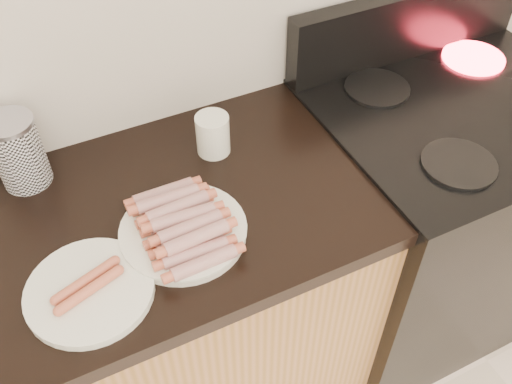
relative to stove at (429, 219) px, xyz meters
name	(u,v)px	position (x,y,z in m)	size (l,w,h in m)	color
stove	(429,219)	(0.00, 0.00, 0.00)	(0.76, 0.65, 0.91)	black
stove_panel	(409,24)	(0.00, 0.28, 0.55)	(0.76, 0.06, 0.20)	black
burner_near_left	(459,164)	(-0.17, -0.17, 0.46)	(0.18, 0.18, 0.01)	black
burner_far_left	(377,88)	(-0.17, 0.17, 0.46)	(0.18, 0.18, 0.01)	black
burner_far_right	(473,58)	(0.17, 0.17, 0.46)	(0.18, 0.18, 0.01)	#FF1E2D
main_plate	(184,233)	(-0.83, -0.07, 0.45)	(0.27, 0.27, 0.02)	white
side_plate	(90,291)	(-1.05, -0.13, 0.45)	(0.25, 0.25, 0.02)	white
hotdog_pile	(182,223)	(-0.83, -0.07, 0.49)	(0.14, 0.25, 0.05)	#92393A
plain_sausages	(88,285)	(-1.05, -0.13, 0.47)	(0.13, 0.09, 0.02)	#CB673A
canister	(18,152)	(-1.10, 0.24, 0.53)	(0.11, 0.11, 0.18)	white
mug	(213,134)	(-0.67, 0.15, 0.50)	(0.08, 0.08, 0.10)	white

